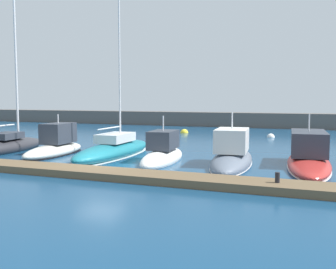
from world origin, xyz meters
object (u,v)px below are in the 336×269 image
mooring_buoy_white (271,137)px  motorboat_white_fourth (163,154)px  sailboat_teal_third (114,149)px  sailboat_charcoal_nearest (9,144)px  motorboat_red_sixth (308,155)px  mooring_buoy_yellow (184,133)px  dock_bollard (277,177)px  motorboat_ivory_second (56,146)px  motorboat_slate_fifth (232,157)px

mooring_buoy_white → motorboat_white_fourth: bearing=-103.3°
sailboat_teal_third → sailboat_charcoal_nearest: bearing=91.9°
motorboat_white_fourth → mooring_buoy_white: bearing=-18.7°
sailboat_charcoal_nearest → motorboat_red_sixth: bearing=-93.2°
mooring_buoy_yellow → dock_bollard: 28.28m
motorboat_ivory_second → dock_bollard: motorboat_ivory_second is taller
motorboat_ivory_second → motorboat_red_sixth: (16.50, 1.45, 0.00)m
motorboat_ivory_second → motorboat_white_fourth: (8.11, -0.22, -0.13)m
motorboat_slate_fifth → motorboat_red_sixth: 4.36m
mooring_buoy_white → sailboat_teal_third: bearing=-115.9°
sailboat_charcoal_nearest → dock_bollard: sailboat_charcoal_nearest is taller
motorboat_ivory_second → motorboat_slate_fifth: 12.30m
motorboat_red_sixth → motorboat_slate_fifth: bearing=100.8°
sailboat_charcoal_nearest → motorboat_slate_fifth: (16.58, 0.08, -0.03)m
sailboat_charcoal_nearest → motorboat_ivory_second: (4.28, -0.22, 0.10)m
motorboat_ivory_second → mooring_buoy_white: size_ratio=8.69×
motorboat_ivory_second → motorboat_red_sixth: motorboat_red_sixth is taller
motorboat_slate_fifth → dock_bollard: bearing=-157.9°
motorboat_white_fourth → dock_bollard: bearing=-132.0°
motorboat_ivory_second → motorboat_white_fourth: 8.11m
motorboat_white_fourth → motorboat_slate_fifth: (4.19, 0.52, 0.00)m
sailboat_charcoal_nearest → sailboat_teal_third: 8.43m
sailboat_teal_third → motorboat_red_sixth: size_ratio=1.61×
mooring_buoy_white → dock_bollard: bearing=-82.4°
dock_bollard → sailboat_charcoal_nearest: bearing=163.3°
motorboat_ivory_second → mooring_buoy_white: motorboat_ivory_second is taller
motorboat_red_sixth → sailboat_teal_third: bearing=88.2°
motorboat_slate_fifth → mooring_buoy_white: (0.07, 17.55, -0.47)m
motorboat_red_sixth → dock_bollard: size_ratio=22.08×
motorboat_red_sixth → mooring_buoy_yellow: motorboat_red_sixth is taller
motorboat_white_fourth → motorboat_red_sixth: 8.56m
sailboat_charcoal_nearest → mooring_buoy_yellow: (6.98, 19.24, -0.50)m
motorboat_white_fourth → dock_bollard: (7.43, -5.51, 0.12)m
motorboat_ivory_second → dock_bollard: bearing=-115.2°
motorboat_white_fourth → dock_bollard: size_ratio=15.12×
sailboat_charcoal_nearest → motorboat_white_fourth: (12.39, -0.44, -0.03)m
motorboat_white_fourth → motorboat_red_sixth: motorboat_red_sixth is taller
motorboat_white_fourth → motorboat_slate_fifth: 4.22m
motorboat_slate_fifth → mooring_buoy_yellow: motorboat_slate_fifth is taller
sailboat_charcoal_nearest → mooring_buoy_yellow: 20.48m
motorboat_slate_fifth → motorboat_red_sixth: (4.20, 1.15, 0.13)m
motorboat_slate_fifth → dock_bollard: 6.84m
motorboat_red_sixth → mooring_buoy_white: bearing=9.6°
sailboat_charcoal_nearest → motorboat_red_sixth: size_ratio=1.54×
sailboat_charcoal_nearest → dock_bollard: bearing=-113.3°
sailboat_teal_third → dock_bollard: sailboat_teal_third is taller
sailboat_teal_third → mooring_buoy_yellow: 18.66m
sailboat_charcoal_nearest → sailboat_teal_third: sailboat_teal_third is taller
motorboat_white_fourth → motorboat_slate_fifth: size_ratio=0.77×
sailboat_teal_third → motorboat_red_sixth: 12.39m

